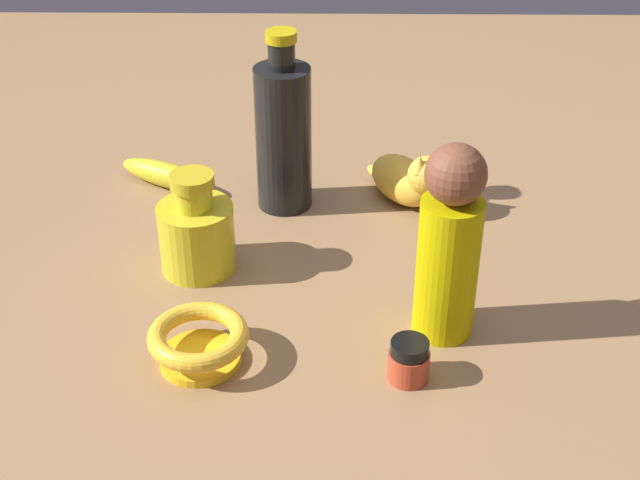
% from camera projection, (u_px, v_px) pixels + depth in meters
% --- Properties ---
extents(ground, '(2.00, 2.00, 0.00)m').
position_uv_depth(ground, '(320.00, 272.00, 1.13)').
color(ground, '#936D47').
extents(bowl, '(0.11, 0.11, 0.05)m').
position_uv_depth(bowl, '(199.00, 341.00, 0.97)').
color(bowl, yellow).
rests_on(bowl, ground).
extents(person_figure_adult, '(0.07, 0.07, 0.24)m').
position_uv_depth(person_figure_adult, '(449.00, 245.00, 0.97)').
color(person_figure_adult, '#BCAC04').
rests_on(person_figure_adult, ground).
extents(nail_polish_jar, '(0.04, 0.04, 0.05)m').
position_uv_depth(nail_polish_jar, '(409.00, 360.00, 0.95)').
color(nail_polish_jar, '#B43E24').
rests_on(nail_polish_jar, ground).
extents(bottle_short, '(0.10, 0.10, 0.13)m').
position_uv_depth(bottle_short, '(197.00, 232.00, 1.11)').
color(bottle_short, gold).
rests_on(bottle_short, ground).
extents(cat_figurine, '(0.13, 0.12, 0.10)m').
position_uv_depth(cat_figurine, '(408.00, 178.00, 1.25)').
color(cat_figurine, gold).
rests_on(cat_figurine, ground).
extents(banana, '(0.11, 0.16, 0.04)m').
position_uv_depth(banana, '(167.00, 175.00, 1.30)').
color(banana, gold).
rests_on(banana, ground).
extents(bottle_tall, '(0.08, 0.08, 0.26)m').
position_uv_depth(bottle_tall, '(283.00, 134.00, 1.21)').
color(bottle_tall, black).
rests_on(bottle_tall, ground).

